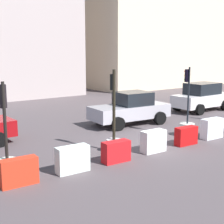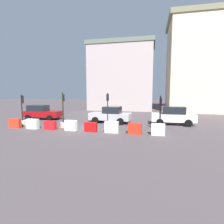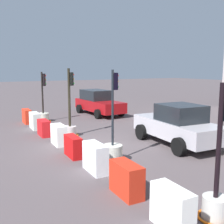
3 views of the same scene
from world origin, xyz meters
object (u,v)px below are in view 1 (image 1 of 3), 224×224
(construction_barrier_0, at_px, (19,172))
(construction_barrier_4, at_px, (186,136))
(traffic_light_0, at_px, (7,160))
(construction_barrier_3, at_px, (153,141))
(construction_barrier_1, at_px, (73,159))
(car_silver_hatchback, at_px, (130,109))
(traffic_light_2, at_px, (187,127))
(construction_barrier_2, at_px, (116,152))
(construction_barrier_5, at_px, (212,128))
(traffic_light_1, at_px, (114,137))
(car_white_van, at_px, (202,97))

(construction_barrier_0, bearing_deg, construction_barrier_4, -0.08)
(traffic_light_0, bearing_deg, construction_barrier_3, -9.55)
(construction_barrier_0, relative_size, construction_barrier_3, 1.11)
(construction_barrier_1, relative_size, car_silver_hatchback, 0.25)
(construction_barrier_4, bearing_deg, traffic_light_2, 40.06)
(traffic_light_2, relative_size, construction_barrier_2, 3.05)
(construction_barrier_0, xyz_separation_m, construction_barrier_4, (7.36, -0.01, -0.03))
(traffic_light_0, relative_size, construction_barrier_5, 2.73)
(traffic_light_1, height_order, construction_barrier_0, traffic_light_1)
(traffic_light_1, bearing_deg, construction_barrier_2, -122.87)
(construction_barrier_1, bearing_deg, construction_barrier_2, -1.09)
(construction_barrier_2, height_order, car_silver_hatchback, car_silver_hatchback)
(traffic_light_0, distance_m, construction_barrier_3, 5.62)
(construction_barrier_0, bearing_deg, car_silver_hatchback, 29.59)
(traffic_light_2, distance_m, construction_barrier_3, 3.16)
(traffic_light_0, bearing_deg, construction_barrier_1, -28.28)
(construction_barrier_1, xyz_separation_m, construction_barrier_3, (3.70, 0.06, -0.01))
(construction_barrier_5, xyz_separation_m, car_white_van, (5.27, 4.87, 0.46))
(traffic_light_2, bearing_deg, construction_barrier_1, -171.66)
(car_silver_hatchback, xyz_separation_m, car_white_van, (6.40, 0.35, 0.07))
(traffic_light_1, distance_m, car_white_van, 10.80)
(construction_barrier_4, relative_size, car_silver_hatchback, 0.24)
(construction_barrier_4, xyz_separation_m, car_silver_hatchback, (0.65, 4.56, 0.46))
(construction_barrier_0, distance_m, car_silver_hatchback, 9.23)
(construction_barrier_3, xyz_separation_m, construction_barrier_5, (3.61, -0.05, 0.02))
(traffic_light_2, distance_m, construction_barrier_1, 6.79)
(construction_barrier_1, xyz_separation_m, construction_barrier_5, (7.30, 0.01, 0.02))
(traffic_light_1, bearing_deg, construction_barrier_5, -12.17)
(construction_barrier_2, distance_m, construction_barrier_4, 3.74)
(traffic_light_1, xyz_separation_m, construction_barrier_5, (4.82, -1.04, -0.14))
(car_silver_hatchback, bearing_deg, construction_barrier_1, -143.68)
(traffic_light_0, xyz_separation_m, construction_barrier_5, (9.15, -0.98, -0.05))
(construction_barrier_4, height_order, car_silver_hatchback, car_silver_hatchback)
(construction_barrier_1, bearing_deg, construction_barrier_3, 0.93)
(construction_barrier_0, bearing_deg, traffic_light_0, 90.10)
(construction_barrier_0, height_order, construction_barrier_5, construction_barrier_5)
(construction_barrier_3, relative_size, car_silver_hatchback, 0.23)
(construction_barrier_2, bearing_deg, construction_barrier_5, 0.48)
(construction_barrier_0, distance_m, construction_barrier_1, 1.84)
(traffic_light_1, distance_m, construction_barrier_2, 1.31)
(construction_barrier_2, xyz_separation_m, car_white_van, (10.80, 4.92, 0.53))
(traffic_light_1, xyz_separation_m, construction_barrier_1, (-2.48, -1.05, -0.15))
(construction_barrier_1, relative_size, car_white_van, 0.26)
(construction_barrier_3, xyz_separation_m, car_white_van, (8.88, 4.83, 0.48))
(traffic_light_0, height_order, car_silver_hatchback, traffic_light_0)
(traffic_light_0, distance_m, construction_barrier_0, 1.01)
(traffic_light_1, height_order, construction_barrier_2, traffic_light_1)
(construction_barrier_5, relative_size, car_white_van, 0.26)
(construction_barrier_0, xyz_separation_m, construction_barrier_2, (3.62, -0.02, -0.03))
(construction_barrier_4, bearing_deg, construction_barrier_2, -179.86)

